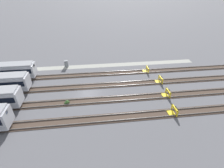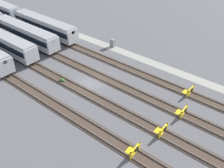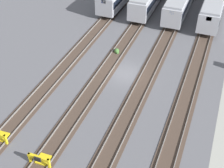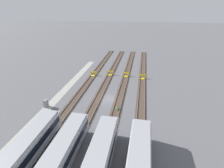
{
  "view_description": "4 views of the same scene",
  "coord_description": "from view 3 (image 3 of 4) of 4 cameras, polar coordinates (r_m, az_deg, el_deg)",
  "views": [
    {
      "loc": [
        -1.16,
        27.96,
        19.58
      ],
      "look_at": [
        -4.53,
        0.0,
        1.8
      ],
      "focal_mm": 28.0,
      "sensor_mm": 36.0,
      "label": 1
    },
    {
      "loc": [
        -24.78,
        24.71,
        24.23
      ],
      "look_at": [
        -4.53,
        0.0,
        1.8
      ],
      "focal_mm": 42.0,
      "sensor_mm": 36.0,
      "label": 2
    },
    {
      "loc": [
        -27.9,
        -9.1,
        21.7
      ],
      "look_at": [
        -4.53,
        0.0,
        1.8
      ],
      "focal_mm": 50.0,
      "sensor_mm": 36.0,
      "label": 3
    },
    {
      "loc": [
        33.97,
        6.88,
        19.59
      ],
      "look_at": [
        -4.53,
        0.0,
        1.8
      ],
      "focal_mm": 28.0,
      "sensor_mm": 36.0,
      "label": 4
    }
  ],
  "objects": [
    {
      "name": "ground_plane",
      "position": [
        36.5,
        2.58,
        1.91
      ],
      "size": [
        400.0,
        400.0,
        0.0
      ],
      "primitive_type": "plane",
      "color": "#5B5B60"
    },
    {
      "name": "rail_track_nearest",
      "position": [
        35.36,
        13.94,
        -0.67
      ],
      "size": [
        90.0,
        2.23,
        0.21
      ],
      "color": "#47382D",
      "rests_on": "ground"
    },
    {
      "name": "rail_track_near_inner",
      "position": [
        35.94,
        6.29,
        1.11
      ],
      "size": [
        90.0,
        2.24,
        0.21
      ],
      "color": "#47382D",
      "rests_on": "ground"
    },
    {
      "name": "rail_track_middle",
      "position": [
        37.16,
        -1.0,
        2.78
      ],
      "size": [
        90.0,
        2.24,
        0.21
      ],
      "color": "#47382D",
      "rests_on": "ground"
    },
    {
      "name": "rail_track_far_inner",
      "position": [
        38.97,
        -7.74,
        4.28
      ],
      "size": [
        90.0,
        2.23,
        0.21
      ],
      "color": "#47382D",
      "rests_on": "ground"
    },
    {
      "name": "subway_car_back_row_leftmost",
      "position": [
        52.17,
        18.4,
        14.37
      ],
      "size": [
        18.0,
        2.84,
        3.7
      ],
      "color": "#ADAFB7",
      "rests_on": "ground"
    },
    {
      "name": "bumper_stop_middle_track",
      "position": [
        27.53,
        -12.87,
        -13.25
      ],
      "size": [
        1.36,
        2.01,
        1.22
      ],
      "color": "yellow",
      "rests_on": "ground"
    },
    {
      "name": "weed_clump",
      "position": [
        40.09,
        0.88,
        6.07
      ],
      "size": [
        0.92,
        0.7,
        0.64
      ],
      "color": "#427033",
      "rests_on": "ground"
    }
  ]
}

